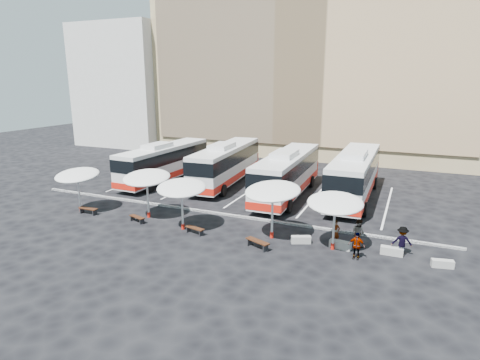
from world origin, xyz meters
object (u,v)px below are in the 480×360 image
at_px(sunshade_1, 147,178).
at_px(conc_bench_0, 301,240).
at_px(wood_bench_1, 137,218).
at_px(wood_bench_2, 195,229).
at_px(conc_bench_3, 442,264).
at_px(passenger_3, 402,241).
at_px(bus_1, 226,163).
at_px(sunshade_0, 77,175).
at_px(wood_bench_3, 258,242).
at_px(sunshade_3, 273,191).
at_px(passenger_0, 336,233).
at_px(wood_bench_0, 88,209).
at_px(bus_3, 355,174).
at_px(conc_bench_1, 340,245).
at_px(bus_2, 287,173).
at_px(passenger_1, 358,233).
at_px(bus_0, 165,161).
at_px(passenger_2, 356,246).
at_px(sunshade_2, 182,188).
at_px(conc_bench_2, 392,251).
at_px(sunshade_4, 335,203).

distance_m(sunshade_1, conc_bench_0, 12.04).
bearing_deg(wood_bench_1, wood_bench_2, -3.41).
height_order(conc_bench_3, passenger_3, passenger_3).
xyz_separation_m(bus_1, sunshade_0, (-6.72, -12.34, 0.79)).
bearing_deg(wood_bench_3, wood_bench_2, 173.54).
distance_m(sunshade_3, passenger_0, 4.65).
bearing_deg(sunshade_1, wood_bench_0, -165.21).
relative_size(bus_3, conc_bench_1, 10.49).
distance_m(bus_2, wood_bench_1, 13.46).
xyz_separation_m(wood_bench_3, passenger_1, (5.56, 2.78, 0.49)).
distance_m(bus_0, conc_bench_3, 26.93).
bearing_deg(wood_bench_0, bus_0, 92.29).
bearing_deg(bus_3, sunshade_0, -148.07).
xyz_separation_m(sunshade_1, conc_bench_3, (19.72, -0.33, -2.84)).
height_order(wood_bench_2, wood_bench_3, wood_bench_3).
xyz_separation_m(bus_0, wood_bench_3, (14.63, -11.90, -1.63)).
relative_size(bus_1, bus_2, 1.00).
bearing_deg(passenger_0, passenger_2, -89.77).
xyz_separation_m(wood_bench_0, wood_bench_1, (4.55, 0.04, -0.04)).
xyz_separation_m(sunshade_2, wood_bench_2, (1.17, -0.41, -2.61)).
bearing_deg(wood_bench_3, passenger_2, 9.04).
bearing_deg(conc_bench_1, conc_bench_0, -176.64).
height_order(sunshade_1, sunshade_3, sunshade_3).
xyz_separation_m(bus_0, sunshade_2, (8.77, -10.95, 0.93)).
xyz_separation_m(bus_1, conc_bench_1, (13.13, -11.40, -1.87)).
bearing_deg(wood_bench_3, wood_bench_1, 175.10).
bearing_deg(conc_bench_0, passenger_2, -15.23).
bearing_deg(wood_bench_1, sunshade_1, 83.11).
height_order(wood_bench_1, conc_bench_3, wood_bench_1).
bearing_deg(conc_bench_2, sunshade_2, -174.26).
height_order(wood_bench_0, passenger_0, passenger_0).
relative_size(conc_bench_0, conc_bench_2, 0.96).
xyz_separation_m(passenger_1, passenger_3, (2.50, -0.36, 0.01)).
height_order(conc_bench_0, conc_bench_1, conc_bench_1).
distance_m(sunshade_0, sunshade_4, 19.46).
distance_m(bus_2, passenger_2, 13.04).
distance_m(sunshade_1, passenger_2, 15.40).
bearing_deg(bus_0, conc_bench_0, -28.82).
bearing_deg(passenger_3, wood_bench_3, 6.58).
bearing_deg(passenger_2, wood_bench_0, -177.55).
bearing_deg(bus_0, passenger_3, -20.68).
bearing_deg(sunshade_4, wood_bench_3, -158.12).
bearing_deg(conc_bench_3, bus_2, 140.43).
xyz_separation_m(sunshade_0, sunshade_3, (15.47, 0.86, 0.26)).
bearing_deg(wood_bench_1, conc_bench_3, 2.50).
bearing_deg(bus_0, conc_bench_1, -25.22).
bearing_deg(passenger_1, sunshade_4, 73.08).
bearing_deg(passenger_3, conc_bench_1, -3.11).
bearing_deg(sunshade_3, bus_2, 101.46).
xyz_separation_m(bus_3, sunshade_3, (-3.54, -11.22, 0.96)).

